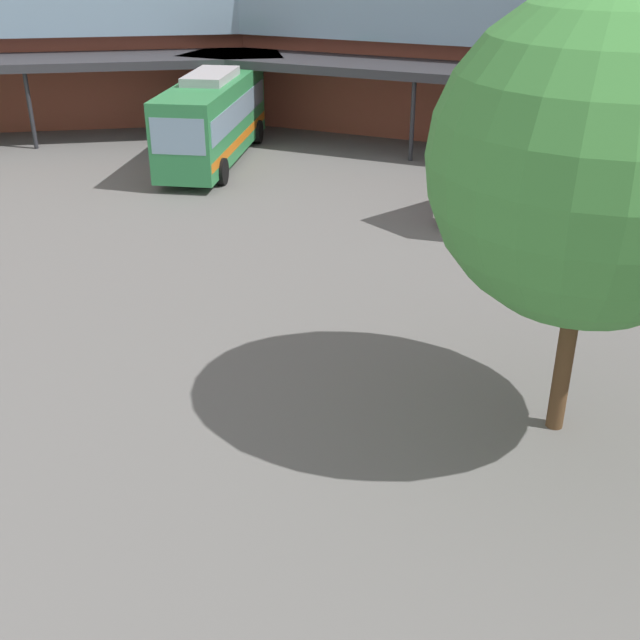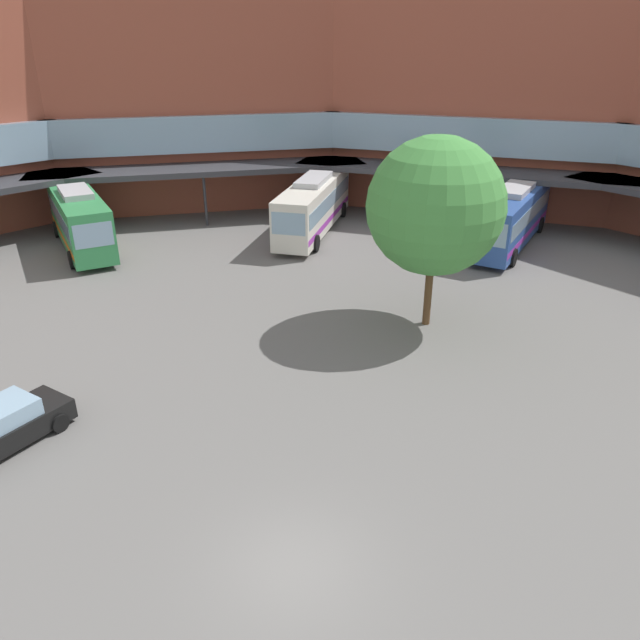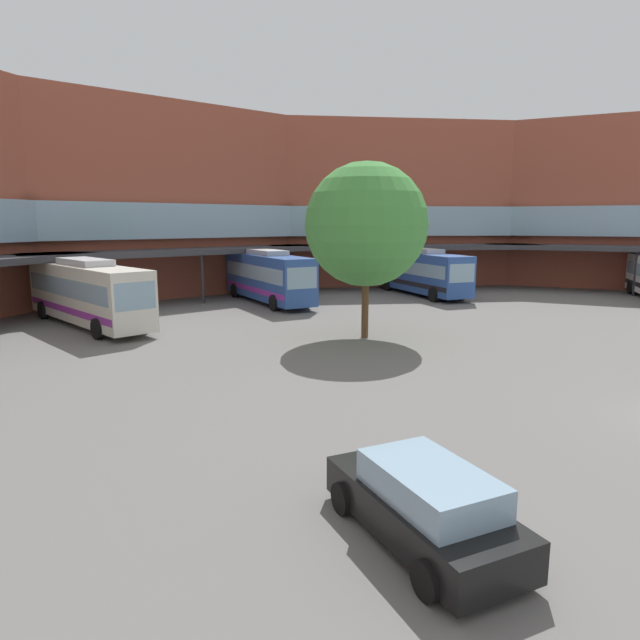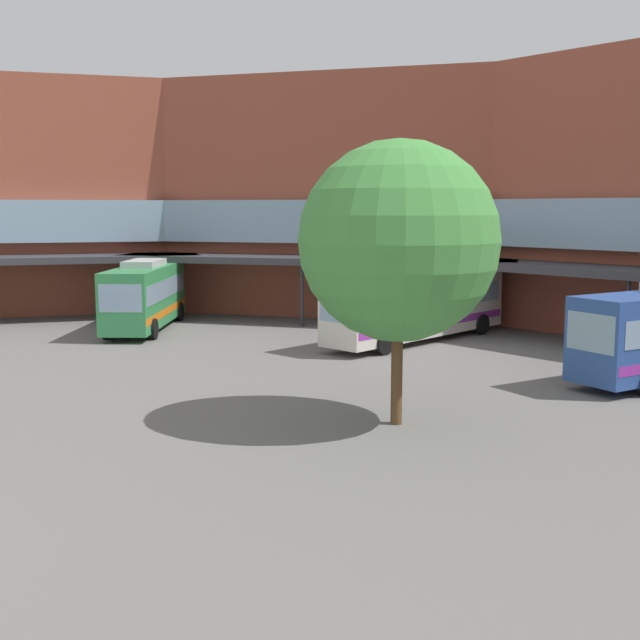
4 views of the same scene
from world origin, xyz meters
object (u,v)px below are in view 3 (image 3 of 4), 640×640
bus_0 (422,272)px  plaza_tree (366,225)px  parked_car (423,504)px  bus_1 (87,292)px  bus_5 (268,276)px

bus_0 → plaza_tree: bearing=-40.6°
parked_car → bus_0: bearing=-35.3°
bus_0 → plaza_tree: plaza_tree is taller
bus_0 → parked_car: size_ratio=2.21×
parked_car → plaza_tree: size_ratio=0.53×
bus_1 → plaza_tree: 16.43m
bus_0 → bus_5: size_ratio=0.92×
bus_1 → parked_car: bus_1 is taller
bus_5 → bus_1: bearing=-73.9°
bus_0 → plaza_tree: 18.21m
bus_0 → bus_5: (-10.40, 7.57, 0.06)m
bus_1 → bus_5: size_ratio=1.10×
bus_0 → parked_car: 35.88m
bus_1 → parked_car: 26.66m
bus_5 → bus_0: bearing=80.8°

